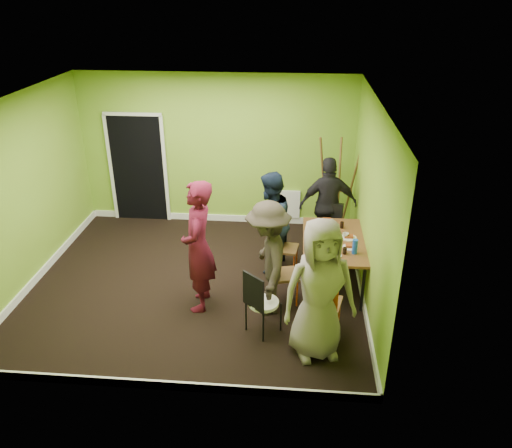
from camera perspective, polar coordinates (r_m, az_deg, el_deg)
The scene contains 28 objects.
ground at distance 7.81m, azimuth -6.71°, elevation -6.68°, with size 5.00×5.00×0.00m, color black.
room_walls at distance 7.37m, azimuth -7.23°, elevation -0.01°, with size 5.04×4.54×2.82m.
dining_table at distance 7.49m, azimuth 8.84°, elevation -2.16°, with size 0.90×1.50×0.75m.
chair_left_far at distance 7.84m, azimuth 2.95°, elevation -2.20°, with size 0.41×0.41×0.87m.
chair_left_near at distance 7.07m, azimuth 2.56°, elevation -5.22°, with size 0.47×0.47×0.95m.
chair_back_end at distance 8.38m, azimuth 8.50°, elevation 0.58°, with size 0.45×0.50×0.90m.
chair_front_end at distance 6.43m, azimuth 7.72°, elevation -8.64°, with size 0.50×0.50×1.01m.
chair_bentwood at distance 6.47m, azimuth 0.45°, elevation -8.68°, with size 0.51×0.51×0.93m.
easel at distance 8.85m, azimuth 9.32°, elevation 4.03°, with size 0.75×0.71×1.88m.
plate_near_left at distance 7.80m, azimuth 7.29°, elevation -0.35°, with size 0.23×0.23×0.01m, color white.
plate_near_right at distance 7.12m, azimuth 7.15°, elevation -3.09°, with size 0.26×0.26×0.01m, color white.
plate_far_back at distance 8.01m, azimuth 8.11°, elevation 0.33°, with size 0.23×0.23×0.01m, color white.
plate_far_front at distance 7.05m, azimuth 8.86°, elevation -3.54°, with size 0.22×0.22×0.01m, color white.
plate_wall_back at distance 7.55m, azimuth 10.54°, elevation -1.54°, with size 0.23×0.23×0.01m, color white.
plate_wall_front at distance 7.29m, azimuth 10.71°, elevation -2.62°, with size 0.21×0.21×0.01m, color white.
thermos at distance 7.39m, azimuth 8.27°, elevation -1.00°, with size 0.08×0.08×0.24m, color white.
blue_bottle at distance 7.10m, azimuth 11.24°, elevation -2.55°, with size 0.07×0.07×0.21m, color #184AB5.
orange_bottle at distance 7.65m, azimuth 7.91°, elevation -0.66°, with size 0.03×0.03×0.08m, color #E15015.
glass_mid at distance 7.63m, azimuth 7.22°, elevation -0.67°, with size 0.06×0.06×0.09m, color black.
glass_back at distance 7.82m, azimuth 9.80°, elevation -0.11°, with size 0.06×0.06×0.10m, color black.
glass_front at distance 7.10m, azimuth 10.11°, elevation -3.02°, with size 0.06×0.06×0.10m, color black.
cup_a at distance 7.30m, azimuth 8.17°, elevation -2.02°, with size 0.11×0.11×0.09m, color white.
cup_b at distance 7.53m, azimuth 10.21°, elevation -1.32°, with size 0.09×0.09×0.08m, color white.
person_standing at distance 6.82m, azimuth -6.61°, elevation -2.59°, with size 0.69×0.45×1.89m, color #4E0D1E.
person_left_far at distance 7.76m, azimuth 1.65°, elevation 0.16°, with size 0.79×0.61×1.62m, color #131E30.
person_left_near at distance 6.74m, azimuth 1.37°, elevation -4.00°, with size 1.07×0.61×1.65m, color #2F291F.
person_back_end at distance 8.42m, azimuth 8.24°, elevation 2.17°, with size 0.97×0.40×1.65m, color black.
person_front_end at distance 5.98m, azimuth 7.25°, elevation -7.51°, with size 0.89×0.58×1.83m, color gray.
Camera 1 is at (1.46, -6.42, 4.20)m, focal length 35.00 mm.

